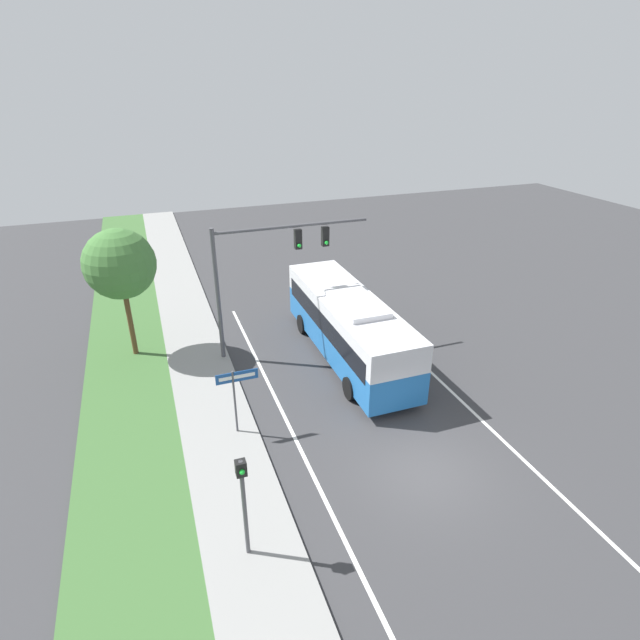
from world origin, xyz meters
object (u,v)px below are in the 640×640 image
object	(u,v)px
street_sign	(236,389)
pedestrian_signal	(243,494)
bus	(348,323)
signal_gantry	(265,262)

from	to	relation	value
street_sign	pedestrian_signal	bearing A→B (deg)	-99.07
bus	pedestrian_signal	world-z (taller)	pedestrian_signal
signal_gantry	street_sign	xyz separation A→B (m)	(-2.67, -5.74, -2.64)
bus	signal_gantry	xyz separation A→B (m)	(-3.35, 1.89, 2.79)
bus	street_sign	size ratio (longest dim) A/B	3.75
bus	street_sign	world-z (taller)	bus
bus	signal_gantry	size ratio (longest dim) A/B	1.41
street_sign	bus	bearing A→B (deg)	32.64
signal_gantry	pedestrian_signal	world-z (taller)	signal_gantry
bus	pedestrian_signal	bearing A→B (deg)	-126.69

